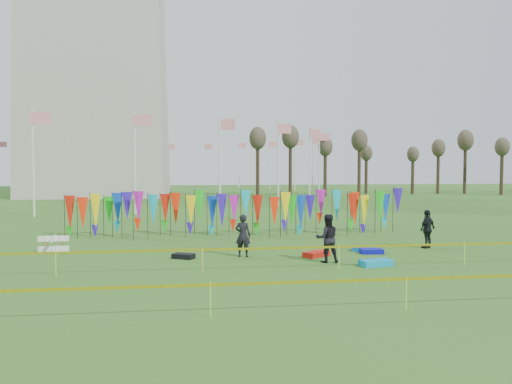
{
  "coord_description": "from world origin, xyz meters",
  "views": [
    {
      "loc": [
        -2.35,
        -18.64,
        3.77
      ],
      "look_at": [
        0.81,
        6.0,
        2.47
      ],
      "focal_mm": 35.0,
      "sensor_mm": 36.0,
      "label": 1
    }
  ],
  "objects": [
    {
      "name": "kite_bag_teal",
      "position": [
        5.19,
        2.52,
        0.1
      ],
      "size": [
        1.11,
        0.7,
        0.2
      ],
      "primitive_type": "cube",
      "rotation": [
        0.0,
        0.0,
        -0.21
      ],
      "color": "#0C64A9",
      "rests_on": "ground"
    },
    {
      "name": "flagpole_ring",
      "position": [
        -14.0,
        48.0,
        4.0
      ],
      "size": [
        57.4,
        56.16,
        8.0
      ],
      "color": "silver",
      "rests_on": "ground"
    },
    {
      "name": "person_mid",
      "position": [
        2.87,
        0.2,
        0.95
      ],
      "size": [
        0.94,
        0.6,
        1.89
      ],
      "primitive_type": "imported",
      "rotation": [
        0.0,
        0.0,
        3.1
      ],
      "color": "black",
      "rests_on": "ground"
    },
    {
      "name": "caution_tape_far",
      "position": [
        -0.22,
        -6.36,
        0.78
      ],
      "size": [
        26.0,
        0.02,
        0.9
      ],
      "color": "#F5EB05",
      "rests_on": "ground"
    },
    {
      "name": "caution_tape_near",
      "position": [
        -0.22,
        -1.1,
        0.78
      ],
      "size": [
        26.0,
        0.02,
        0.9
      ],
      "color": "#F5EB05",
      "rests_on": "ground"
    },
    {
      "name": "ground",
      "position": [
        0.0,
        0.0,
        0.0
      ],
      "size": [
        160.0,
        160.0,
        0.0
      ],
      "primitive_type": "plane",
      "color": "#2A5317",
      "rests_on": "ground"
    },
    {
      "name": "kite_bag_black",
      "position": [
        -2.73,
        1.73,
        0.1
      ],
      "size": [
        0.99,
        0.83,
        0.2
      ],
      "primitive_type": "cube",
      "rotation": [
        0.0,
        0.0,
        -0.47
      ],
      "color": "black",
      "rests_on": "ground"
    },
    {
      "name": "box_kite",
      "position": [
        -8.4,
        3.98,
        0.37
      ],
      "size": [
        0.66,
        0.66,
        0.73
      ],
      "rotation": [
        0.0,
        0.0,
        0.07
      ],
      "color": "red",
      "rests_on": "ground"
    },
    {
      "name": "person_right",
      "position": [
        8.34,
        2.89,
        0.89
      ],
      "size": [
        1.19,
        1.04,
        1.77
      ],
      "primitive_type": "imported",
      "rotation": [
        0.0,
        0.0,
        3.69
      ],
      "color": "black",
      "rests_on": "ground"
    },
    {
      "name": "kite_bag_turquoise",
      "position": [
        4.51,
        -0.73,
        0.12
      ],
      "size": [
        1.29,
        0.82,
        0.24
      ],
      "primitive_type": "cube",
      "rotation": [
        0.0,
        0.0,
        0.2
      ],
      "color": "#0D96CC",
      "rests_on": "ground"
    },
    {
      "name": "tree_line",
      "position": [
        32.0,
        44.0,
        6.17
      ],
      "size": [
        53.92,
        1.92,
        7.84
      ],
      "color": "#39291C",
      "rests_on": "ground"
    },
    {
      "name": "banner_row",
      "position": [
        0.28,
        7.91,
        1.47
      ],
      "size": [
        18.64,
        0.64,
        2.35
      ],
      "color": "black",
      "rests_on": "ground"
    },
    {
      "name": "kite_bag_red",
      "position": [
        2.77,
        1.47,
        0.11
      ],
      "size": [
        1.27,
        1.12,
        0.22
      ],
      "primitive_type": "cube",
      "rotation": [
        0.0,
        0.0,
        0.62
      ],
      "color": "red",
      "rests_on": "ground"
    },
    {
      "name": "person_left",
      "position": [
        -0.28,
        1.79,
        0.89
      ],
      "size": [
        0.77,
        0.66,
        1.78
      ],
      "primitive_type": "imported",
      "rotation": [
        0.0,
        0.0,
        2.8
      ],
      "color": "black",
      "rests_on": "ground"
    },
    {
      "name": "kite_bag_blue",
      "position": [
        5.3,
        1.85,
        0.1
      ],
      "size": [
        1.0,
        0.58,
        0.2
      ],
      "primitive_type": "cube",
      "rotation": [
        0.0,
        0.0,
        -0.08
      ],
      "color": "#0B10B9",
      "rests_on": "ground"
    }
  ]
}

